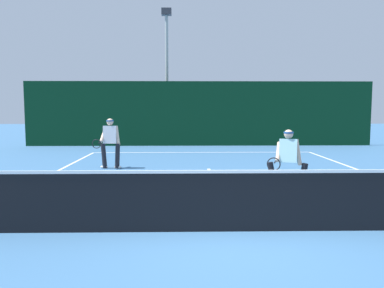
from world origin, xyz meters
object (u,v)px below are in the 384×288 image
player_near (288,160)px  light_pole (167,61)px  player_far (110,141)px  tennis_ball (132,191)px

player_near → light_pole: light_pole is taller
player_far → tennis_ball: 3.96m
player_near → tennis_ball: 3.70m
player_near → player_far: size_ratio=0.92×
tennis_ball → light_pole: size_ratio=0.01×
tennis_ball → light_pole: (0.28, 12.98, 4.54)m
light_pole → player_near: bearing=-76.0°
light_pole → player_far: bearing=-99.0°
player_far → player_near: bearing=143.8°
player_far → light_pole: 10.11m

